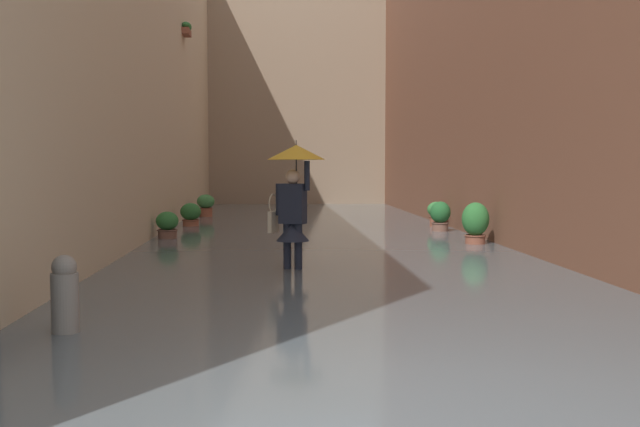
{
  "coord_description": "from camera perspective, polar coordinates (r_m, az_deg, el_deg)",
  "views": [
    {
      "loc": [
        0.89,
        4.6,
        1.68
      ],
      "look_at": [
        0.25,
        -5.91,
        0.98
      ],
      "focal_mm": 41.46,
      "sensor_mm": 36.0,
      "label": 1
    }
  ],
  "objects": [
    {
      "name": "potted_plant_near_right",
      "position": [
        22.56,
        -8.81,
        0.61
      ],
      "size": [
        0.53,
        0.53,
        0.78
      ],
      "color": "#9E563D",
      "rests_on": "ground_plane"
    },
    {
      "name": "person_wading",
      "position": [
        11.02,
        -2.02,
        2.06
      ],
      "size": [
        0.87,
        0.87,
        2.04
      ],
      "color": "#2D2319",
      "rests_on": "ground_plane"
    },
    {
      "name": "potted_plant_far_right",
      "position": [
        19.15,
        -9.95,
        -0.15
      ],
      "size": [
        0.53,
        0.53,
        0.7
      ],
      "color": "#9E563D",
      "rests_on": "ground_plane"
    },
    {
      "name": "potted_plant_mid_right",
      "position": [
        16.01,
        -11.7,
        -1.0
      ],
      "size": [
        0.48,
        0.48,
        0.69
      ],
      "color": "brown",
      "rests_on": "ground_plane"
    },
    {
      "name": "flood_water",
      "position": [
        17.04,
        -0.47,
        -1.67
      ],
      "size": [
        7.79,
        30.69,
        0.12
      ],
      "primitive_type": "cube",
      "color": "#515B60",
      "rests_on": "ground_plane"
    },
    {
      "name": "potted_plant_far_left",
      "position": [
        18.87,
        8.99,
        -0.06
      ],
      "size": [
        0.48,
        0.48,
        0.75
      ],
      "color": "brown",
      "rests_on": "ground_plane"
    },
    {
      "name": "mooring_bollard",
      "position": [
        7.31,
        -19.09,
        -6.33
      ],
      "size": [
        0.25,
        0.25,
        0.84
      ],
      "color": "gray",
      "rests_on": "ground_plane"
    },
    {
      "name": "potted_plant_near_left",
      "position": [
        14.91,
        11.91,
        -0.77
      ],
      "size": [
        0.54,
        0.54,
        0.94
      ],
      "color": "brown",
      "rests_on": "ground_plane"
    },
    {
      "name": "ground_plane",
      "position": [
        17.05,
        -0.47,
        -1.86
      ],
      "size": [
        61.74,
        61.74,
        0.0
      ],
      "primitive_type": "plane",
      "color": "gray"
    },
    {
      "name": "building_facade_far",
      "position": [
        30.35,
        -1.81,
        9.35
      ],
      "size": [
        10.59,
        1.8,
        9.25
      ],
      "primitive_type": "cube",
      "color": "gray",
      "rests_on": "ground_plane"
    },
    {
      "name": "potted_plant_mid_left",
      "position": [
        17.61,
        9.26,
        -0.28
      ],
      "size": [
        0.48,
        0.48,
        0.81
      ],
      "color": "brown",
      "rests_on": "ground_plane"
    },
    {
      "name": "building_facade_right",
      "position": [
        17.57,
        -15.38,
        13.82
      ],
      "size": [
        2.04,
        28.69,
        9.57
      ],
      "color": "beige",
      "rests_on": "ground_plane"
    }
  ]
}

